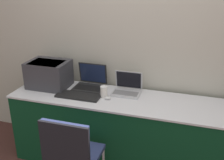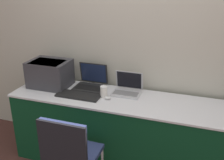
% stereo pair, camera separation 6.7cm
% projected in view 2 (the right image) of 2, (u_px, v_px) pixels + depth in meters
% --- Properties ---
extents(wall_back, '(8.00, 0.05, 2.60)m').
position_uv_depth(wall_back, '(133.00, 42.00, 2.83)').
color(wall_back, '#B7B2A3').
rests_on(wall_back, ground_plane).
extents(table, '(2.38, 0.60, 0.80)m').
position_uv_depth(table, '(122.00, 132.00, 2.83)').
color(table, '#0C381E').
rests_on(table, ground_plane).
extents(printer, '(0.44, 0.34, 0.30)m').
position_uv_depth(printer, '(50.00, 73.00, 2.95)').
color(printer, '#333338').
rests_on(printer, table).
extents(laptop_left, '(0.33, 0.29, 0.26)m').
position_uv_depth(laptop_left, '(91.00, 82.00, 2.95)').
color(laptop_left, black).
rests_on(laptop_left, table).
extents(laptop_right, '(0.30, 0.25, 0.22)m').
position_uv_depth(laptop_right, '(127.00, 89.00, 2.80)').
color(laptop_right, '#B7B7BC').
rests_on(laptop_right, table).
extents(external_keyboard, '(0.46, 0.18, 0.02)m').
position_uv_depth(external_keyboard, '(78.00, 95.00, 2.74)').
color(external_keyboard, black).
rests_on(external_keyboard, table).
extents(coffee_cup, '(0.07, 0.07, 0.12)m').
position_uv_depth(coffee_cup, '(104.00, 92.00, 2.70)').
color(coffee_cup, white).
rests_on(coffee_cup, table).
extents(mouse, '(0.06, 0.05, 0.03)m').
position_uv_depth(mouse, '(108.00, 98.00, 2.67)').
color(mouse, silver).
rests_on(mouse, table).
extents(chair, '(0.43, 0.44, 0.91)m').
position_uv_depth(chair, '(69.00, 152.00, 2.24)').
color(chair, navy).
rests_on(chair, ground_plane).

